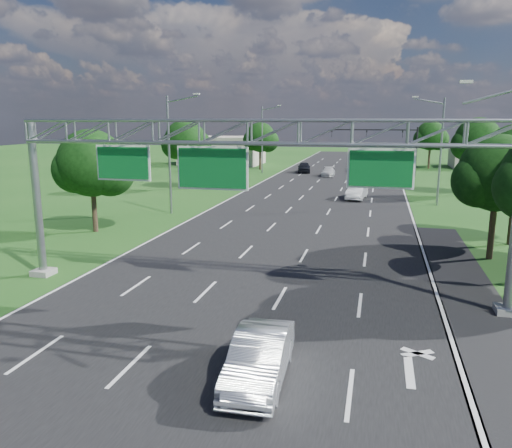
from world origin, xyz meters
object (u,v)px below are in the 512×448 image
(sign_gantry, at_px, (251,146))
(box_truck, at_px, (382,162))
(traffic_signal, at_px, (391,140))
(silver_sedan, at_px, (259,357))

(sign_gantry, height_order, box_truck, sign_gantry)
(traffic_signal, xyz_separation_m, silver_sedan, (-4.90, -60.84, -4.40))
(silver_sedan, relative_size, box_truck, 0.58)
(sign_gantry, bearing_deg, silver_sedan, -73.99)
(silver_sedan, bearing_deg, sign_gantry, 103.66)
(silver_sedan, bearing_deg, traffic_signal, 83.04)
(traffic_signal, distance_m, box_truck, 8.86)
(sign_gantry, relative_size, silver_sedan, 5.02)
(sign_gantry, distance_m, traffic_signal, 53.51)
(box_truck, bearing_deg, traffic_signal, -88.64)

